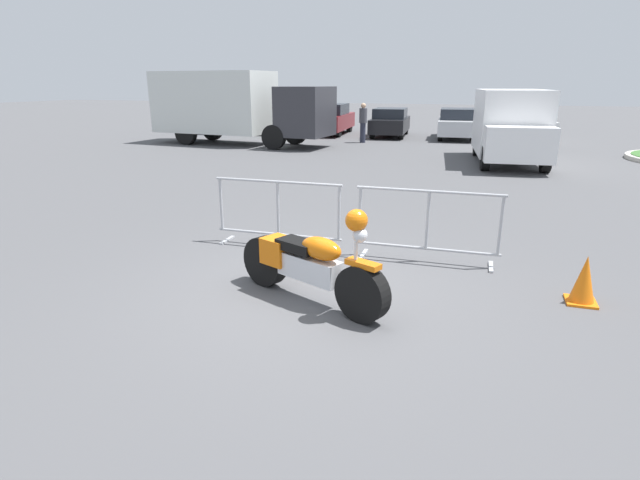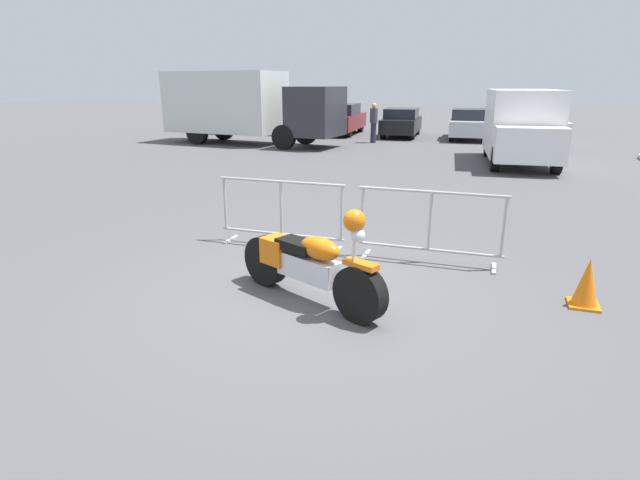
% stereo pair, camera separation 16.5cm
% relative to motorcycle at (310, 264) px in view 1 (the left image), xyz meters
% --- Properties ---
extents(ground_plane, '(120.00, 120.00, 0.00)m').
position_rel_motorcycle_xyz_m(ground_plane, '(-0.04, 0.18, -0.48)').
color(ground_plane, '#4C4C4F').
extents(motorcycle, '(2.09, 1.06, 1.25)m').
position_rel_motorcycle_xyz_m(motorcycle, '(0.00, 0.00, 0.00)').
color(motorcycle, black).
rests_on(motorcycle, ground).
extents(crowd_barrier_near, '(2.09, 0.46, 1.07)m').
position_rel_motorcycle_xyz_m(crowd_barrier_near, '(-1.16, 1.85, 0.08)').
color(crowd_barrier_near, '#9EA0A5').
rests_on(crowd_barrier_near, ground).
extents(crowd_barrier_far, '(2.09, 0.46, 1.07)m').
position_rel_motorcycle_xyz_m(crowd_barrier_far, '(1.16, 1.85, 0.08)').
color(crowd_barrier_far, '#9EA0A5').
rests_on(crowd_barrier_far, ground).
extents(box_truck, '(7.88, 2.96, 2.98)m').
position_rel_motorcycle_xyz_m(box_truck, '(-8.37, 14.32, 1.16)').
color(box_truck, silver).
rests_on(box_truck, ground).
extents(delivery_van, '(2.40, 5.16, 2.31)m').
position_rel_motorcycle_xyz_m(delivery_van, '(2.61, 12.40, 0.76)').
color(delivery_van, white).
rests_on(delivery_van, ground).
extents(parked_car_blue, '(2.03, 4.43, 1.47)m').
position_rel_motorcycle_xyz_m(parked_car_blue, '(-12.05, 19.56, 0.27)').
color(parked_car_blue, '#284799').
rests_on(parked_car_blue, ground).
extents(parked_car_green, '(1.86, 4.05, 1.34)m').
position_rel_motorcycle_xyz_m(parked_car_green, '(-8.89, 19.71, 0.20)').
color(parked_car_green, '#236B38').
rests_on(parked_car_green, ground).
extents(parked_car_maroon, '(2.10, 4.57, 1.51)m').
position_rel_motorcycle_xyz_m(parked_car_maroon, '(-5.73, 19.75, 0.29)').
color(parked_car_maroon, maroon).
rests_on(parked_car_maroon, ground).
extents(parked_car_black, '(1.87, 4.07, 1.35)m').
position_rel_motorcycle_xyz_m(parked_car_black, '(-2.57, 19.56, 0.21)').
color(parked_car_black, black).
rests_on(parked_car_black, ground).
extents(parked_car_silver, '(1.92, 4.17, 1.38)m').
position_rel_motorcycle_xyz_m(parked_car_silver, '(0.59, 19.50, 0.22)').
color(parked_car_silver, '#B7BABF').
rests_on(parked_car_silver, ground).
extents(parked_car_white, '(2.00, 4.36, 1.45)m').
position_rel_motorcycle_xyz_m(parked_car_white, '(3.75, 19.61, 0.26)').
color(parked_car_white, white).
rests_on(parked_car_white, ground).
extents(pedestrian, '(0.46, 0.46, 1.69)m').
position_rel_motorcycle_xyz_m(pedestrian, '(-3.23, 16.55, 0.44)').
color(pedestrian, '#262838').
rests_on(pedestrian, ground).
extents(traffic_cone, '(0.34, 0.34, 0.59)m').
position_rel_motorcycle_xyz_m(traffic_cone, '(3.10, 0.95, -0.19)').
color(traffic_cone, orange).
rests_on(traffic_cone, ground).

